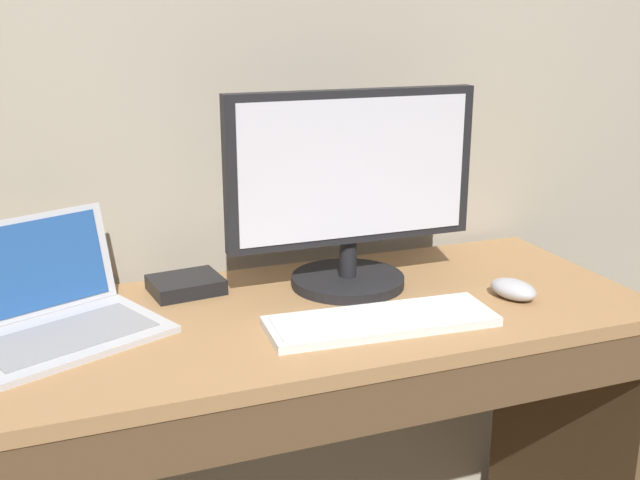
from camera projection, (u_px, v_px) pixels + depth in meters
name	position (u px, v px, depth m)	size (l,w,h in m)	color
desk	(291.00, 424.00, 1.54)	(1.44, 0.56, 0.78)	#A87A4C
laptop_silver	(52.00, 312.00, 1.38)	(0.42, 0.38, 0.20)	silver
external_monitor	(351.00, 190.00, 1.56)	(0.53, 0.24, 0.42)	black
wired_keyboard	(381.00, 321.00, 1.42)	(0.44, 0.17, 0.02)	white
computer_mouse	(513.00, 289.00, 1.55)	(0.07, 0.11, 0.04)	#B7B7BC
external_drive_box	(186.00, 285.00, 1.59)	(0.14, 0.12, 0.03)	black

